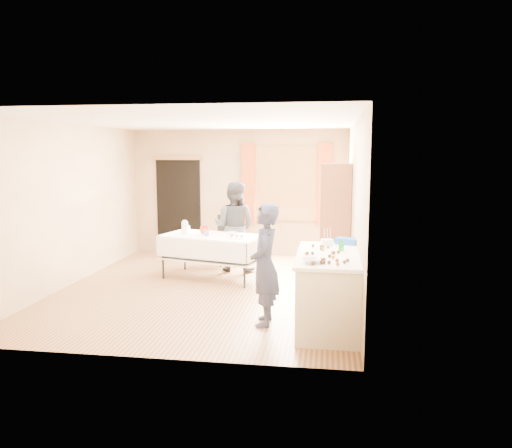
% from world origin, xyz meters
% --- Properties ---
extents(floor, '(4.50, 5.50, 0.02)m').
position_xyz_m(floor, '(0.00, 0.00, -0.01)').
color(floor, '#9E7047').
rests_on(floor, ground).
extents(ceiling, '(4.50, 5.50, 0.02)m').
position_xyz_m(ceiling, '(0.00, 0.00, 2.61)').
color(ceiling, white).
rests_on(ceiling, floor).
extents(wall_back, '(4.50, 0.02, 2.60)m').
position_xyz_m(wall_back, '(0.00, 2.76, 1.30)').
color(wall_back, tan).
rests_on(wall_back, floor).
extents(wall_front, '(4.50, 0.02, 2.60)m').
position_xyz_m(wall_front, '(0.00, -2.76, 1.30)').
color(wall_front, tan).
rests_on(wall_front, floor).
extents(wall_left, '(0.02, 5.50, 2.60)m').
position_xyz_m(wall_left, '(-2.26, 0.00, 1.30)').
color(wall_left, tan).
rests_on(wall_left, floor).
extents(wall_right, '(0.02, 5.50, 2.60)m').
position_xyz_m(wall_right, '(2.26, 0.00, 1.30)').
color(wall_right, tan).
rests_on(wall_right, floor).
extents(window_frame, '(1.32, 0.06, 1.52)m').
position_xyz_m(window_frame, '(1.00, 2.72, 1.50)').
color(window_frame, olive).
rests_on(window_frame, wall_back).
extents(window_pane, '(1.20, 0.02, 1.40)m').
position_xyz_m(window_pane, '(1.00, 2.71, 1.50)').
color(window_pane, white).
rests_on(window_pane, wall_back).
extents(curtain_left, '(0.28, 0.06, 1.65)m').
position_xyz_m(curtain_left, '(0.22, 2.67, 1.50)').
color(curtain_left, '#B24B21').
rests_on(curtain_left, wall_back).
extents(curtain_right, '(0.28, 0.06, 1.65)m').
position_xyz_m(curtain_right, '(1.78, 2.67, 1.50)').
color(curtain_right, '#B24B21').
rests_on(curtain_right, wall_back).
extents(doorway, '(0.95, 0.04, 2.00)m').
position_xyz_m(doorway, '(-1.30, 2.73, 1.00)').
color(doorway, black).
rests_on(doorway, floor).
extents(door_lintel, '(1.05, 0.06, 0.08)m').
position_xyz_m(door_lintel, '(-1.30, 2.70, 2.02)').
color(door_lintel, olive).
rests_on(door_lintel, wall_back).
extents(cabinet, '(0.50, 0.60, 1.95)m').
position_xyz_m(cabinet, '(1.99, 1.02, 0.98)').
color(cabinet, brown).
rests_on(cabinet, floor).
extents(counter, '(0.78, 1.64, 0.91)m').
position_xyz_m(counter, '(1.89, -1.47, 0.45)').
color(counter, beige).
rests_on(counter, floor).
extents(party_table, '(1.85, 1.27, 0.75)m').
position_xyz_m(party_table, '(-0.07, 0.63, 0.44)').
color(party_table, black).
rests_on(party_table, floor).
extents(chair, '(0.49, 0.49, 0.95)m').
position_xyz_m(chair, '(-0.01, 1.70, 0.28)').
color(chair, black).
rests_on(chair, floor).
extents(girl, '(0.60, 0.43, 1.52)m').
position_xyz_m(girl, '(1.11, -1.53, 0.76)').
color(girl, '#242848').
rests_on(girl, floor).
extents(woman, '(0.99, 0.87, 1.62)m').
position_xyz_m(woman, '(0.20, 1.23, 0.81)').
color(woman, black).
rests_on(woman, floor).
extents(soda_can, '(0.08, 0.08, 0.12)m').
position_xyz_m(soda_can, '(2.04, -1.27, 0.97)').
color(soda_can, '#138C2C').
rests_on(soda_can, counter).
extents(mixing_bowl, '(0.29, 0.29, 0.05)m').
position_xyz_m(mixing_bowl, '(1.69, -2.02, 0.94)').
color(mixing_bowl, white).
rests_on(mixing_bowl, counter).
extents(foam_block, '(0.17, 0.14, 0.08)m').
position_xyz_m(foam_block, '(1.86, -0.90, 0.95)').
color(foam_block, white).
rests_on(foam_block, counter).
extents(blue_basket, '(0.35, 0.29, 0.08)m').
position_xyz_m(blue_basket, '(2.13, -0.77, 0.95)').
color(blue_basket, blue).
rests_on(blue_basket, counter).
extents(pitcher, '(0.14, 0.14, 0.22)m').
position_xyz_m(pitcher, '(-0.54, 0.62, 0.86)').
color(pitcher, silver).
rests_on(pitcher, party_table).
extents(cup_red, '(0.17, 0.17, 0.12)m').
position_xyz_m(cup_red, '(-0.23, 0.73, 0.81)').
color(cup_red, red).
rests_on(cup_red, party_table).
extents(cup_rainbow, '(0.19, 0.19, 0.11)m').
position_xyz_m(cup_rainbow, '(-0.14, 0.50, 0.80)').
color(cup_rainbow, red).
rests_on(cup_rainbow, party_table).
extents(small_bowl, '(0.22, 0.22, 0.05)m').
position_xyz_m(small_bowl, '(0.27, 0.66, 0.78)').
color(small_bowl, white).
rests_on(small_bowl, party_table).
extents(pastry_tray, '(0.31, 0.25, 0.02)m').
position_xyz_m(pastry_tray, '(0.40, 0.38, 0.76)').
color(pastry_tray, white).
rests_on(pastry_tray, party_table).
extents(bottle, '(0.09, 0.10, 0.15)m').
position_xyz_m(bottle, '(-0.59, 0.94, 0.83)').
color(bottle, white).
rests_on(bottle, party_table).
extents(cake_balls, '(0.52, 1.10, 0.04)m').
position_xyz_m(cake_balls, '(1.83, -1.68, 0.93)').
color(cake_balls, '#3F2314').
rests_on(cake_balls, counter).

